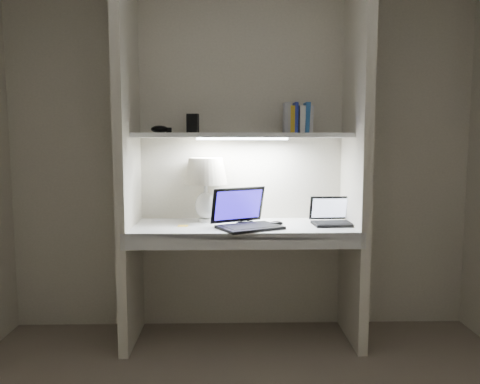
{
  "coord_description": "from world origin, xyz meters",
  "views": [
    {
      "loc": [
        -0.09,
        -1.77,
        1.31
      ],
      "look_at": [
        -0.02,
        1.05,
        1.0
      ],
      "focal_mm": 35.0,
      "sensor_mm": 36.0,
      "label": 1
    }
  ],
  "objects_px": {
    "speaker": "(244,212)",
    "laptop_main": "(245,219)",
    "book_row": "(298,119)",
    "laptop_netbook": "(333,218)",
    "table_lamp": "(206,179)"
  },
  "relations": [
    {
      "from": "speaker",
      "to": "laptop_main",
      "type": "bearing_deg",
      "value": -107.43
    },
    {
      "from": "laptop_main",
      "to": "speaker",
      "type": "height_order",
      "value": "laptop_main"
    },
    {
      "from": "laptop_main",
      "to": "book_row",
      "type": "distance_m",
      "value": 0.76
    },
    {
      "from": "book_row",
      "to": "speaker",
      "type": "bearing_deg",
      "value": 179.68
    },
    {
      "from": "laptop_main",
      "to": "laptop_netbook",
      "type": "bearing_deg",
      "value": -17.35
    },
    {
      "from": "speaker",
      "to": "table_lamp",
      "type": "bearing_deg",
      "value": 158.8
    },
    {
      "from": "table_lamp",
      "to": "speaker",
      "type": "bearing_deg",
      "value": -2.5
    },
    {
      "from": "table_lamp",
      "to": "laptop_main",
      "type": "distance_m",
      "value": 0.42
    },
    {
      "from": "laptop_main",
      "to": "speaker",
      "type": "distance_m",
      "value": 0.22
    },
    {
      "from": "laptop_main",
      "to": "laptop_netbook",
      "type": "xyz_separation_m",
      "value": [
        0.58,
        0.1,
        -0.01
      ]
    },
    {
      "from": "table_lamp",
      "to": "laptop_main",
      "type": "xyz_separation_m",
      "value": [
        0.26,
        -0.23,
        -0.24
      ]
    },
    {
      "from": "book_row",
      "to": "table_lamp",
      "type": "bearing_deg",
      "value": 178.77
    },
    {
      "from": "table_lamp",
      "to": "laptop_netbook",
      "type": "bearing_deg",
      "value": -8.87
    },
    {
      "from": "laptop_netbook",
      "to": "book_row",
      "type": "xyz_separation_m",
      "value": [
        -0.22,
        0.12,
        0.65
      ]
    },
    {
      "from": "table_lamp",
      "to": "book_row",
      "type": "xyz_separation_m",
      "value": [
        0.61,
        -0.01,
        0.4
      ]
    }
  ]
}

